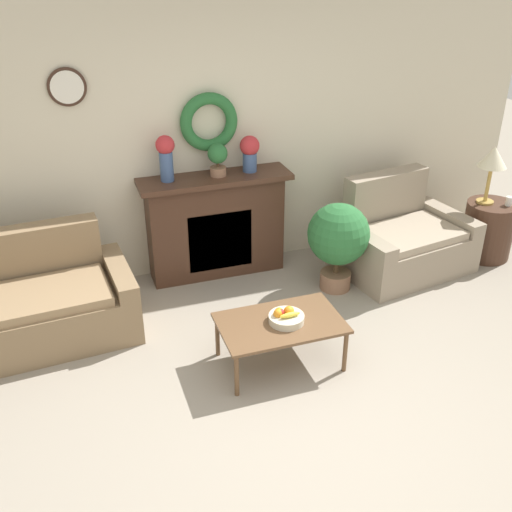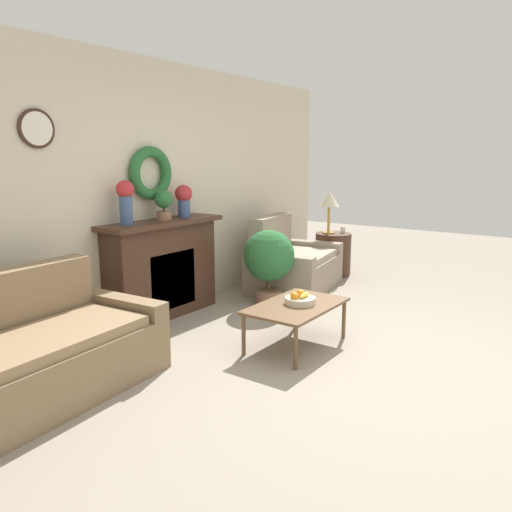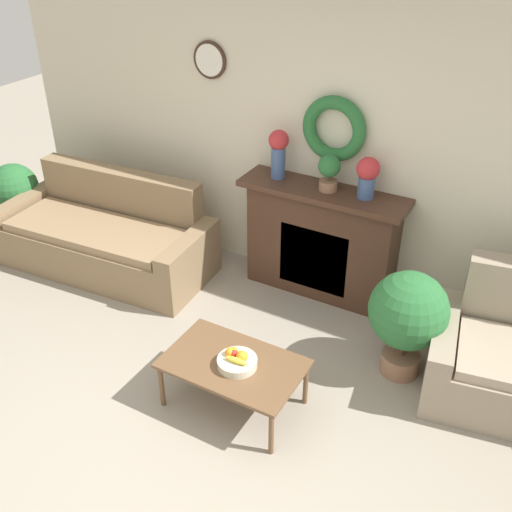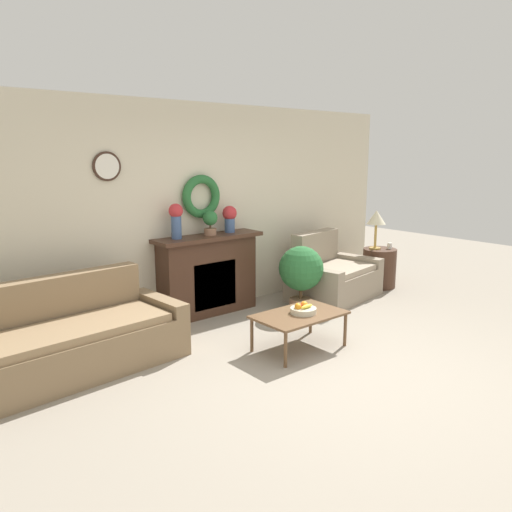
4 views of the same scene
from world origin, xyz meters
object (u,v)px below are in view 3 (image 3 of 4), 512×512
at_px(fireplace, 321,241).
at_px(vase_on_mantel_left, 278,150).
at_px(vase_on_mantel_right, 367,175).
at_px(potted_plant_floor_by_couch, 15,191).
at_px(potted_plant_on_mantel, 329,170).
at_px(coffee_table, 233,366).
at_px(potted_plant_floor_by_loveseat, 408,314).
at_px(couch_left, 106,237).
at_px(fruit_bowl, 237,360).

distance_m(fireplace, vase_on_mantel_left, 0.89).
xyz_separation_m(vase_on_mantel_right, potted_plant_floor_by_couch, (-3.63, -0.56, -0.76)).
bearing_deg(potted_plant_on_mantel, potted_plant_floor_by_couch, -170.64).
relative_size(coffee_table, potted_plant_floor_by_loveseat, 1.10).
bearing_deg(couch_left, fruit_bowl, -30.28).
bearing_deg(potted_plant_on_mantel, fruit_bowl, -87.63).
bearing_deg(fireplace, fruit_bowl, -86.34).
distance_m(vase_on_mantel_left, potted_plant_floor_by_couch, 2.99).
bearing_deg(vase_on_mantel_right, coffee_table, -100.22).
distance_m(potted_plant_floor_by_couch, potted_plant_floor_by_loveseat, 4.27).
bearing_deg(couch_left, vase_on_mantel_right, 10.22).
relative_size(fireplace, potted_plant_floor_by_loveseat, 1.67).
relative_size(coffee_table, potted_plant_on_mantel, 3.09).
xyz_separation_m(couch_left, vase_on_mantel_right, (2.36, 0.61, 0.94)).
distance_m(vase_on_mantel_left, potted_plant_floor_by_loveseat, 1.78).
bearing_deg(fruit_bowl, fireplace, 93.66).
bearing_deg(vase_on_mantel_left, fruit_bowl, -71.39).
height_order(fireplace, coffee_table, fireplace).
height_order(couch_left, vase_on_mantel_right, vase_on_mantel_right).
height_order(coffee_table, vase_on_mantel_left, vase_on_mantel_left).
xyz_separation_m(fireplace, vase_on_mantel_right, (0.36, 0.01, 0.72)).
xyz_separation_m(potted_plant_floor_by_couch, potted_plant_floor_by_loveseat, (4.27, -0.13, 0.06)).
bearing_deg(fireplace, couch_left, -163.23).
height_order(vase_on_mantel_left, vase_on_mantel_right, vase_on_mantel_left).
bearing_deg(vase_on_mantel_left, couch_left, -158.61).
distance_m(fruit_bowl, vase_on_mantel_right, 1.84).
bearing_deg(potted_plant_on_mantel, coffee_table, -88.92).
bearing_deg(potted_plant_floor_by_couch, fruit_bowl, -17.64).
distance_m(fireplace, fruit_bowl, 1.64).
height_order(fruit_bowl, potted_plant_floor_by_loveseat, potted_plant_floor_by_loveseat).
distance_m(fruit_bowl, vase_on_mantel_left, 1.93).
bearing_deg(couch_left, potted_plant_floor_by_loveseat, -5.94).
xyz_separation_m(coffee_table, vase_on_mantel_left, (-0.51, 1.63, 0.94)).
relative_size(fireplace, coffee_table, 1.52).
relative_size(potted_plant_on_mantel, potted_plant_floor_by_couch, 0.40).
distance_m(fruit_bowl, potted_plant_floor_by_loveseat, 1.31).
bearing_deg(vase_on_mantel_right, couch_left, -165.55).
distance_m(potted_plant_on_mantel, potted_plant_floor_by_loveseat, 1.36).
xyz_separation_m(couch_left, potted_plant_floor_by_loveseat, (3.00, -0.09, 0.24)).
xyz_separation_m(fruit_bowl, vase_on_mantel_right, (0.26, 1.64, 0.81)).
distance_m(couch_left, potted_plant_floor_by_couch, 1.28).
xyz_separation_m(fireplace, couch_left, (-2.00, -0.60, -0.22)).
relative_size(coffee_table, potted_plant_floor_by_couch, 1.24).
height_order(fruit_bowl, vase_on_mantel_left, vase_on_mantel_left).
relative_size(fireplace, potted_plant_floor_by_couch, 1.89).
height_order(fireplace, vase_on_mantel_left, vase_on_mantel_left).
height_order(coffee_table, potted_plant_floor_by_couch, potted_plant_floor_by_couch).
height_order(couch_left, vase_on_mantel_left, vase_on_mantel_left).
height_order(coffee_table, potted_plant_on_mantel, potted_plant_on_mantel).
height_order(vase_on_mantel_right, potted_plant_on_mantel, vase_on_mantel_right).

